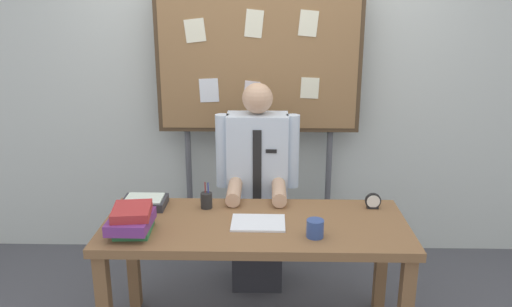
{
  "coord_description": "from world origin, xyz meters",
  "views": [
    {
      "loc": [
        0.06,
        -2.63,
        1.94
      ],
      "look_at": [
        0.0,
        0.18,
        1.09
      ],
      "focal_mm": 35.83,
      "sensor_mm": 36.0,
      "label": 1
    }
  ],
  "objects_px": {
    "bulletin_board": "(259,63)",
    "desk_clock": "(373,202)",
    "pen_holder": "(206,200)",
    "coffee_mug": "(315,228)",
    "person": "(257,196)",
    "desk": "(255,237)",
    "paper_tray": "(144,202)",
    "book_stack": "(132,220)",
    "open_notebook": "(258,223)"
  },
  "relations": [
    {
      "from": "paper_tray",
      "to": "bulletin_board",
      "type": "bearing_deg",
      "value": 48.81
    },
    {
      "from": "coffee_mug",
      "to": "book_stack",
      "type": "bearing_deg",
      "value": 178.52
    },
    {
      "from": "bulletin_board",
      "to": "book_stack",
      "type": "xyz_separation_m",
      "value": [
        -0.66,
        -1.14,
        -0.7
      ]
    },
    {
      "from": "bulletin_board",
      "to": "open_notebook",
      "type": "height_order",
      "value": "bulletin_board"
    },
    {
      "from": "coffee_mug",
      "to": "paper_tray",
      "type": "bearing_deg",
      "value": 158.64
    },
    {
      "from": "desk",
      "to": "book_stack",
      "type": "relative_size",
      "value": 6.02
    },
    {
      "from": "desk",
      "to": "coffee_mug",
      "type": "relative_size",
      "value": 17.87
    },
    {
      "from": "person",
      "to": "open_notebook",
      "type": "height_order",
      "value": "person"
    },
    {
      "from": "open_notebook",
      "to": "pen_holder",
      "type": "xyz_separation_m",
      "value": [
        -0.31,
        0.22,
        0.04
      ]
    },
    {
      "from": "paper_tray",
      "to": "desk_clock",
      "type": "bearing_deg",
      "value": 0.21
    },
    {
      "from": "person",
      "to": "book_stack",
      "type": "xyz_separation_m",
      "value": [
        -0.66,
        -0.74,
        0.15
      ]
    },
    {
      "from": "desk",
      "to": "book_stack",
      "type": "distance_m",
      "value": 0.69
    },
    {
      "from": "book_stack",
      "to": "desk_clock",
      "type": "xyz_separation_m",
      "value": [
        1.36,
        0.37,
        -0.03
      ]
    },
    {
      "from": "desk",
      "to": "bulletin_board",
      "type": "bearing_deg",
      "value": 90.01
    },
    {
      "from": "desk",
      "to": "pen_holder",
      "type": "height_order",
      "value": "pen_holder"
    },
    {
      "from": "bulletin_board",
      "to": "desk_clock",
      "type": "relative_size",
      "value": 21.7
    },
    {
      "from": "person",
      "to": "desk_clock",
      "type": "height_order",
      "value": "person"
    },
    {
      "from": "person",
      "to": "book_stack",
      "type": "bearing_deg",
      "value": -131.39
    },
    {
      "from": "open_notebook",
      "to": "desk",
      "type": "bearing_deg",
      "value": 130.1
    },
    {
      "from": "person",
      "to": "paper_tray",
      "type": "distance_m",
      "value": 0.78
    },
    {
      "from": "bulletin_board",
      "to": "open_notebook",
      "type": "distance_m",
      "value": 1.26
    },
    {
      "from": "open_notebook",
      "to": "desk_clock",
      "type": "xyz_separation_m",
      "value": [
        0.68,
        0.24,
        0.04
      ]
    },
    {
      "from": "bulletin_board",
      "to": "paper_tray",
      "type": "xyz_separation_m",
      "value": [
        -0.68,
        -0.77,
        -0.74
      ]
    },
    {
      "from": "bulletin_board",
      "to": "pen_holder",
      "type": "bearing_deg",
      "value": -110.82
    },
    {
      "from": "pen_holder",
      "to": "paper_tray",
      "type": "bearing_deg",
      "value": 178.34
    },
    {
      "from": "book_stack",
      "to": "paper_tray",
      "type": "relative_size",
      "value": 1.09
    },
    {
      "from": "bulletin_board",
      "to": "paper_tray",
      "type": "bearing_deg",
      "value": -131.19
    },
    {
      "from": "book_stack",
      "to": "open_notebook",
      "type": "relative_size",
      "value": 0.95
    },
    {
      "from": "desk_clock",
      "to": "pen_holder",
      "type": "height_order",
      "value": "pen_holder"
    },
    {
      "from": "person",
      "to": "desk_clock",
      "type": "distance_m",
      "value": 0.8
    },
    {
      "from": "bulletin_board",
      "to": "desk_clock",
      "type": "xyz_separation_m",
      "value": [
        0.7,
        -0.77,
        -0.73
      ]
    },
    {
      "from": "book_stack",
      "to": "coffee_mug",
      "type": "relative_size",
      "value": 2.97
    },
    {
      "from": "bulletin_board",
      "to": "paper_tray",
      "type": "distance_m",
      "value": 1.27
    },
    {
      "from": "desk_clock",
      "to": "coffee_mug",
      "type": "xyz_separation_m",
      "value": [
        -0.38,
        -0.39,
        0.01
      ]
    },
    {
      "from": "desk",
      "to": "desk_clock",
      "type": "xyz_separation_m",
      "value": [
        0.7,
        0.22,
        0.13
      ]
    },
    {
      "from": "book_stack",
      "to": "paper_tray",
      "type": "distance_m",
      "value": 0.37
    },
    {
      "from": "pen_holder",
      "to": "desk_clock",
      "type": "bearing_deg",
      "value": 0.91
    },
    {
      "from": "open_notebook",
      "to": "book_stack",
      "type": "bearing_deg",
      "value": -169.05
    },
    {
      "from": "coffee_mug",
      "to": "pen_holder",
      "type": "height_order",
      "value": "pen_holder"
    },
    {
      "from": "person",
      "to": "bulletin_board",
      "type": "distance_m",
      "value": 0.93
    },
    {
      "from": "desk",
      "to": "paper_tray",
      "type": "bearing_deg",
      "value": 162.44
    },
    {
      "from": "person",
      "to": "pen_holder",
      "type": "relative_size",
      "value": 8.95
    },
    {
      "from": "book_stack",
      "to": "coffee_mug",
      "type": "distance_m",
      "value": 0.98
    },
    {
      "from": "desk",
      "to": "pen_holder",
      "type": "distance_m",
      "value": 0.39
    },
    {
      "from": "desk",
      "to": "book_stack",
      "type": "height_order",
      "value": "book_stack"
    },
    {
      "from": "book_stack",
      "to": "open_notebook",
      "type": "distance_m",
      "value": 0.69
    },
    {
      "from": "coffee_mug",
      "to": "paper_tray",
      "type": "xyz_separation_m",
      "value": [
        -0.99,
        0.39,
        -0.02
      ]
    },
    {
      "from": "person",
      "to": "book_stack",
      "type": "distance_m",
      "value": 1.0
    },
    {
      "from": "desk",
      "to": "paper_tray",
      "type": "xyz_separation_m",
      "value": [
        -0.68,
        0.21,
        0.12
      ]
    },
    {
      "from": "bulletin_board",
      "to": "desk_clock",
      "type": "height_order",
      "value": "bulletin_board"
    }
  ]
}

